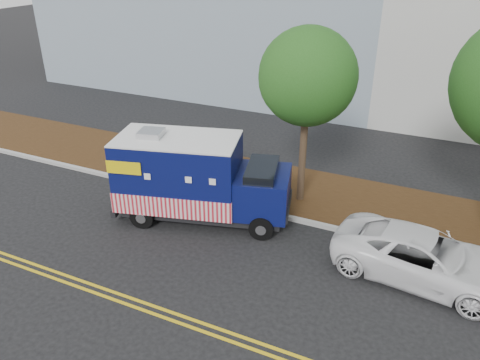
% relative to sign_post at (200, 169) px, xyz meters
% --- Properties ---
extents(ground, '(120.00, 120.00, 0.00)m').
position_rel_sign_post_xyz_m(ground, '(2.39, -1.57, -1.20)').
color(ground, black).
rests_on(ground, ground).
extents(curb, '(120.00, 0.18, 0.15)m').
position_rel_sign_post_xyz_m(curb, '(2.39, -0.17, -1.12)').
color(curb, '#9E9E99').
rests_on(curb, ground).
extents(mulch_strip, '(120.00, 4.00, 0.15)m').
position_rel_sign_post_xyz_m(mulch_strip, '(2.39, 1.93, -1.12)').
color(mulch_strip, black).
rests_on(mulch_strip, ground).
extents(centerline_near, '(120.00, 0.10, 0.01)m').
position_rel_sign_post_xyz_m(centerline_near, '(2.39, -6.02, -1.19)').
color(centerline_near, gold).
rests_on(centerline_near, ground).
extents(centerline_far, '(120.00, 0.10, 0.01)m').
position_rel_sign_post_xyz_m(centerline_far, '(2.39, -6.27, -1.19)').
color(centerline_far, gold).
rests_on(centerline_far, ground).
extents(tree_b, '(3.39, 3.39, 6.57)m').
position_rel_sign_post_xyz_m(tree_b, '(3.65, 1.23, 3.65)').
color(tree_b, '#38281C').
rests_on(tree_b, ground).
extents(sign_post, '(0.06, 0.06, 2.40)m').
position_rel_sign_post_xyz_m(sign_post, '(0.00, 0.00, 0.00)').
color(sign_post, '#473828').
rests_on(sign_post, ground).
extents(food_truck, '(6.50, 3.72, 3.24)m').
position_rel_sign_post_xyz_m(food_truck, '(0.55, -1.38, 0.27)').
color(food_truck, black).
rests_on(food_truck, ground).
extents(white_car, '(5.47, 2.98, 1.46)m').
position_rel_sign_post_xyz_m(white_car, '(8.38, -1.61, -0.47)').
color(white_car, white).
rests_on(white_car, ground).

